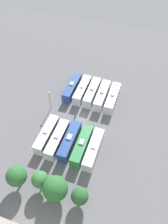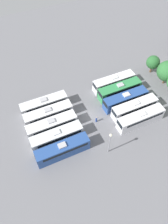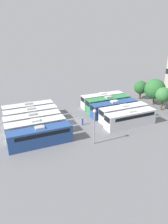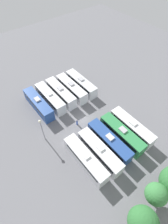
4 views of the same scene
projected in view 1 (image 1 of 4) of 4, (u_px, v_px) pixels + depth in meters
name	position (u px, v px, depth m)	size (l,w,h in m)	color
ground_plane	(82.00, 118.00, 62.83)	(113.40, 113.40, 0.00)	slate
bus_0	(112.00, 98.00, 65.79)	(2.61, 11.23, 3.57)	silver
bus_1	(102.00, 95.00, 66.51)	(2.61, 11.23, 3.57)	white
bus_2	(92.00, 92.00, 67.39)	(2.61, 11.23, 3.57)	white
bus_3	(82.00, 90.00, 68.09)	(2.61, 11.23, 3.57)	silver
bus_4	(72.00, 87.00, 68.80)	(2.61, 11.23, 3.57)	#284C93
bus_5	(93.00, 149.00, 54.13)	(2.61, 11.23, 3.57)	white
bus_6	(82.00, 145.00, 54.83)	(2.61, 11.23, 3.57)	#338C4C
bus_7	(70.00, 141.00, 55.78)	(2.61, 11.23, 3.57)	#284C93
bus_8	(57.00, 139.00, 56.10)	(2.61, 11.23, 3.57)	white
bus_9	(47.00, 134.00, 57.08)	(2.61, 11.23, 3.57)	silver
worker_person	(75.00, 116.00, 62.42)	(0.36, 0.36, 1.66)	navy
light_pole	(49.00, 97.00, 62.01)	(0.60, 0.60, 6.60)	gray
tree_0	(80.00, 196.00, 45.02)	(3.69, 3.69, 5.20)	brown
tree_1	(55.00, 189.00, 45.24)	(5.38, 5.38, 6.85)	brown
tree_2	(40.00, 179.00, 46.82)	(3.72, 3.72, 5.74)	brown
tree_3	(16.00, 176.00, 46.64)	(4.54, 4.54, 6.82)	brown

